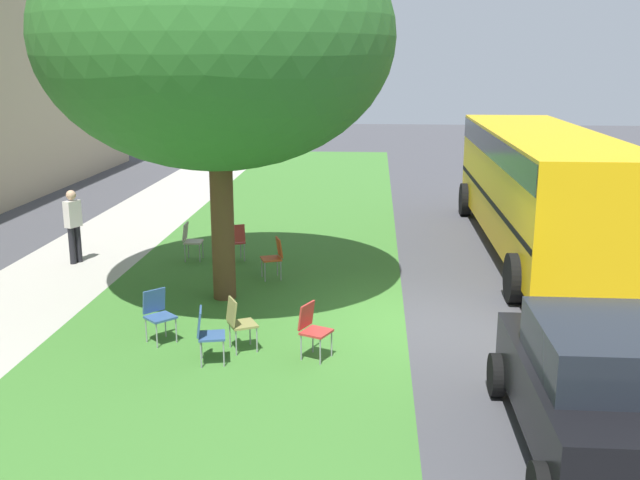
{
  "coord_description": "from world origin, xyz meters",
  "views": [
    {
      "loc": [
        -12.39,
        0.79,
        4.55
      ],
      "look_at": [
        1.35,
        1.83,
        1.11
      ],
      "focal_mm": 40.89,
      "sensor_mm": 36.0,
      "label": 1
    }
  ],
  "objects": [
    {
      "name": "ground",
      "position": [
        0.0,
        0.0,
        0.0
      ],
      "size": [
        80.0,
        80.0,
        0.0
      ],
      "primitive_type": "plane",
      "color": "#424247"
    },
    {
      "name": "grass_verge",
      "position": [
        0.0,
        3.2,
        0.0
      ],
      "size": [
        48.0,
        6.0,
        0.01
      ],
      "primitive_type": "cube",
      "color": "#3D752D",
      "rests_on": "ground"
    },
    {
      "name": "sidewalk_strip",
      "position": [
        0.0,
        7.6,
        0.0
      ],
      "size": [
        48.0,
        2.8,
        0.01
      ],
      "primitive_type": "cube",
      "color": "#ADA89E",
      "rests_on": "ground"
    },
    {
      "name": "street_tree",
      "position": [
        0.99,
        3.67,
        4.91
      ],
      "size": [
        6.45,
        6.45,
        7.3
      ],
      "color": "brown",
      "rests_on": "ground"
    },
    {
      "name": "chair_0",
      "position": [
        3.62,
        3.95,
        0.52
      ],
      "size": [
        0.56,
        0.55,
        0.88
      ],
      "color": "#B7332D",
      "rests_on": "ground"
    },
    {
      "name": "chair_1",
      "position": [
        -1.63,
        2.91,
        0.52
      ],
      "size": [
        0.56,
        0.56,
        0.88
      ],
      "color": "olive",
      "rests_on": "ground"
    },
    {
      "name": "chair_2",
      "position": [
        2.34,
        2.88,
        0.52
      ],
      "size": [
        0.53,
        0.53,
        0.88
      ],
      "color": "#C64C1E",
      "rests_on": "ground"
    },
    {
      "name": "chair_3",
      "position": [
        3.63,
        5.01,
        0.52
      ],
      "size": [
        0.43,
        0.44,
        0.88
      ],
      "color": "#ADA393",
      "rests_on": "ground"
    },
    {
      "name": "chair_4",
      "position": [
        -1.33,
        4.3,
        0.52
      ],
      "size": [
        0.59,
        0.59,
        0.88
      ],
      "color": "#335184",
      "rests_on": "ground"
    },
    {
      "name": "chair_5",
      "position": [
        -1.81,
        1.71,
        0.52
      ],
      "size": [
        0.55,
        0.56,
        0.88
      ],
      "color": "#B7332D",
      "rests_on": "ground"
    },
    {
      "name": "chair_6",
      "position": [
        -2.14,
        3.3,
        0.52
      ],
      "size": [
        0.5,
        0.5,
        0.88
      ],
      "color": "#335184",
      "rests_on": "ground"
    },
    {
      "name": "parked_car",
      "position": [
        -4.36,
        -1.81,
        0.84
      ],
      "size": [
        3.7,
        1.92,
        1.65
      ],
      "color": "black",
      "rests_on": "ground"
    },
    {
      "name": "school_bus",
      "position": [
        5.15,
        -3.17,
        1.76
      ],
      "size": [
        10.4,
        2.8,
        2.88
      ],
      "color": "yellow",
      "rests_on": "ground"
    },
    {
      "name": "pedestrian_0",
      "position": [
        3.19,
        7.57,
        0.93
      ],
      "size": [
        0.41,
        0.34,
        1.69
      ],
      "color": "black",
      "rests_on": "ground"
    }
  ]
}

